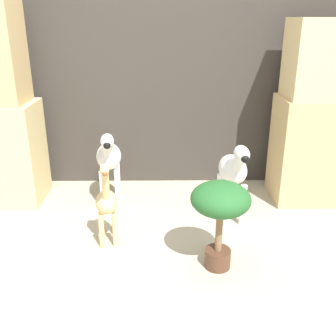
# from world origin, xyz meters

# --- Properties ---
(ground_plane) EXTENTS (14.00, 14.00, 0.00)m
(ground_plane) POSITION_xyz_m (0.00, 0.00, 0.00)
(ground_plane) COLOR #B2A88E
(wall_back) EXTENTS (6.40, 0.08, 2.20)m
(wall_back) POSITION_xyz_m (0.00, 1.65, 1.10)
(wall_back) COLOR #38332D
(wall_back) RESTS_ON ground_plane
(rock_pillar_right) EXTENTS (0.65, 0.45, 1.44)m
(rock_pillar_right) POSITION_xyz_m (1.29, 1.24, 0.69)
(rock_pillar_right) COLOR tan
(rock_pillar_right) RESTS_ON ground_plane
(zebra_right) EXTENTS (0.23, 0.47, 0.64)m
(zebra_right) POSITION_xyz_m (0.56, 0.85, 0.39)
(zebra_right) COLOR white
(zebra_right) RESTS_ON ground_plane
(zebra_left) EXTENTS (0.23, 0.47, 0.64)m
(zebra_left) POSITION_xyz_m (-0.39, 1.15, 0.39)
(zebra_left) COLOR white
(zebra_left) RESTS_ON ground_plane
(giraffe_figurine) EXTENTS (0.18, 0.35, 0.62)m
(giraffe_figurine) POSITION_xyz_m (-0.33, 0.53, 0.30)
(giraffe_figurine) COLOR #E0C184
(giraffe_figurine) RESTS_ON ground_plane
(potted_palm_front) EXTENTS (0.35, 0.35, 0.56)m
(potted_palm_front) POSITION_xyz_m (0.38, 0.25, 0.41)
(potted_palm_front) COLOR #513323
(potted_palm_front) RESTS_ON ground_plane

